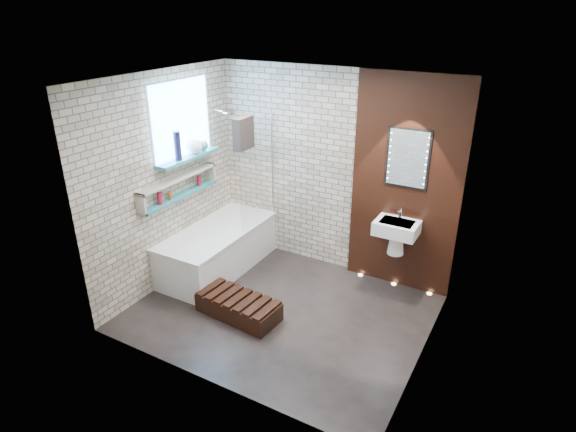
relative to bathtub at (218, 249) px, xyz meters
The scene contains 15 objects.
ground 1.34m from the bathtub, 20.18° to the right, with size 3.20×3.20×0.00m, color black.
room_shell 1.65m from the bathtub, 20.18° to the right, with size 3.24×3.20×2.60m.
walnut_panel 2.53m from the bathtub, 20.65° to the left, with size 1.30×0.06×2.60m, color black.
clerestory_window 1.65m from the bathtub, 163.78° to the right, with size 0.18×1.00×0.94m.
display_niche 1.00m from the bathtub, 135.46° to the right, with size 0.14×1.30×0.26m.
bathtub is the anchor object (origin of this frame).
bath_screen 1.14m from the bathtub, 51.10° to the left, with size 0.01×0.78×1.40m, color white.
towel 1.61m from the bathtub, 25.56° to the left, with size 0.11×0.29×0.38m, color black.
shower_head 1.78m from the bathtub, 98.54° to the left, with size 0.18×0.18×0.02m, color silver.
washbasin 2.32m from the bathtub, 16.01° to the left, with size 0.50×0.36×0.58m.
led_mirror 2.68m from the bathtub, 19.78° to the left, with size 0.50×0.02×0.70m.
walnut_step 1.14m from the bathtub, 42.01° to the right, with size 0.95×0.42×0.21m, color black.
niche_bottles 0.99m from the bathtub, 130.08° to the right, with size 0.06×0.78×0.14m.
sill_vases 1.39m from the bathtub, behind, with size 0.18×0.57×0.35m.
floor_uplights 2.32m from the bathtub, 19.02° to the left, with size 0.96×0.06×0.01m.
Camera 1 is at (2.32, -3.99, 3.27)m, focal length 29.91 mm.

